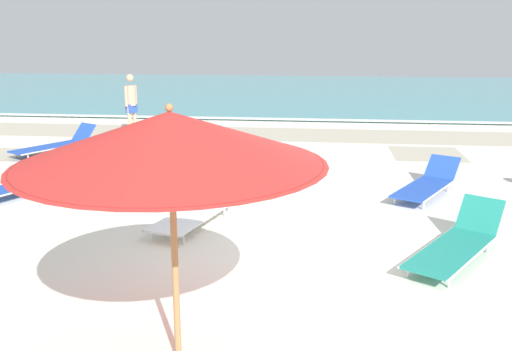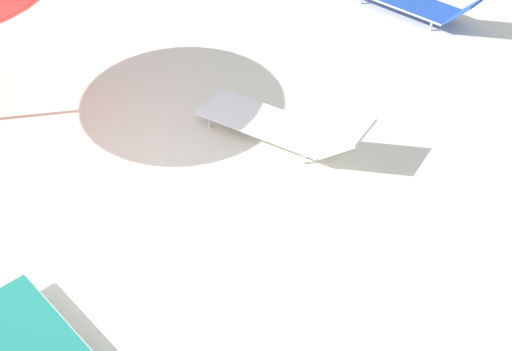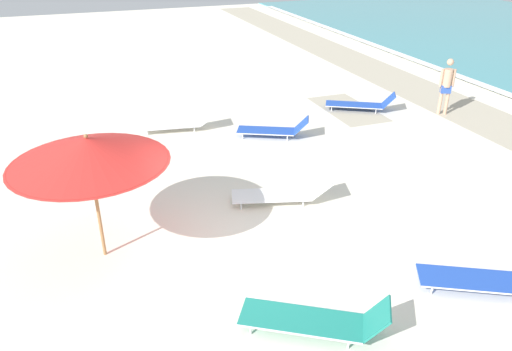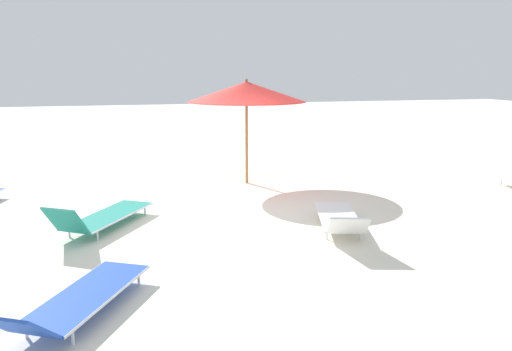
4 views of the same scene
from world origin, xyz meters
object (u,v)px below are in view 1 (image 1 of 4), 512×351
(sun_lounger_beside_umbrella, at_px, (26,182))
(beach_umbrella, at_px, (170,139))
(beachgoer_wading_adult, at_px, (131,102))
(sun_lounger_near_water_right, at_px, (427,184))
(sun_lounger_near_water_left, at_px, (56,144))
(sun_lounger_under_umbrella, at_px, (457,243))
(sun_lounger_mid_beach_solo, at_px, (198,210))

(sun_lounger_beside_umbrella, bearing_deg, beach_umbrella, -23.99)
(beachgoer_wading_adult, bearing_deg, sun_lounger_near_water_right, 79.98)
(sun_lounger_near_water_right, bearing_deg, sun_lounger_near_water_left, -169.40)
(sun_lounger_near_water_right, bearing_deg, beach_umbrella, -90.48)
(beachgoer_wading_adult, bearing_deg, sun_lounger_under_umbrella, 65.98)
(beachgoer_wading_adult, bearing_deg, sun_lounger_mid_beach_solo, 50.32)
(beach_umbrella, bearing_deg, sun_lounger_near_water_right, 60.86)
(beach_umbrella, bearing_deg, beachgoer_wading_adult, 110.39)
(sun_lounger_under_umbrella, relative_size, sun_lounger_mid_beach_solo, 0.97)
(sun_lounger_beside_umbrella, xyz_separation_m, sun_lounger_mid_beach_solo, (3.50, -1.26, -0.01))
(sun_lounger_near_water_right, distance_m, sun_lounger_mid_beach_solo, 4.33)
(sun_lounger_under_umbrella, bearing_deg, sun_lounger_beside_umbrella, -165.41)
(beach_umbrella, height_order, sun_lounger_mid_beach_solo, beach_umbrella)
(sun_lounger_mid_beach_solo, bearing_deg, sun_lounger_near_water_left, 150.37)
(sun_lounger_beside_umbrella, height_order, sun_lounger_near_water_left, sun_lounger_near_water_left)
(sun_lounger_near_water_right, xyz_separation_m, beachgoer_wading_adult, (-7.21, 4.97, 0.79))
(beach_umbrella, xyz_separation_m, sun_lounger_near_water_right, (3.22, 5.77, -1.85))
(sun_lounger_under_umbrella, height_order, beachgoer_wading_adult, beachgoer_wading_adult)
(sun_lounger_beside_umbrella, relative_size, sun_lounger_mid_beach_solo, 0.93)
(sun_lounger_near_water_left, distance_m, sun_lounger_near_water_right, 8.87)
(sun_lounger_under_umbrella, bearing_deg, sun_lounger_near_water_left, 177.38)
(sun_lounger_mid_beach_solo, relative_size, beachgoer_wading_adult, 1.25)
(beach_umbrella, xyz_separation_m, sun_lounger_mid_beach_solo, (-0.63, 3.77, -1.85))
(beach_umbrella, relative_size, sun_lounger_near_water_right, 1.23)
(beach_umbrella, xyz_separation_m, sun_lounger_beside_umbrella, (-4.12, 5.03, -1.85))
(sun_lounger_under_umbrella, relative_size, sun_lounger_near_water_right, 0.99)
(beach_umbrella, relative_size, sun_lounger_under_umbrella, 1.24)
(sun_lounger_beside_umbrella, distance_m, beachgoer_wading_adult, 5.76)
(sun_lounger_near_water_left, relative_size, sun_lounger_near_water_right, 1.00)
(sun_lounger_near_water_left, bearing_deg, sun_lounger_near_water_right, 12.00)
(beach_umbrella, relative_size, sun_lounger_near_water_left, 1.22)
(sun_lounger_mid_beach_solo, height_order, beachgoer_wading_adult, beachgoer_wading_adult)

